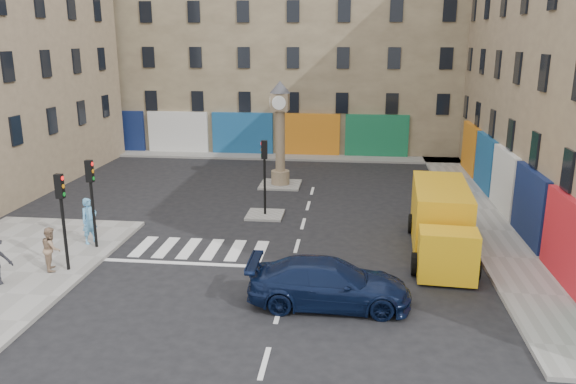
% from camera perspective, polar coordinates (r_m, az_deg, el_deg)
% --- Properties ---
extents(ground, '(120.00, 120.00, 0.00)m').
position_cam_1_polar(ground, '(20.40, -0.21, -9.51)').
color(ground, black).
rests_on(ground, ground).
extents(sidewalk_right, '(2.60, 30.00, 0.15)m').
position_cam_1_polar(sidewalk_right, '(30.33, 18.68, -1.75)').
color(sidewalk_right, gray).
rests_on(sidewalk_right, ground).
extents(sidewalk_far, '(32.00, 2.40, 0.15)m').
position_cam_1_polar(sidewalk_far, '(41.92, -2.07, 3.67)').
color(sidewalk_far, gray).
rests_on(sidewalk_far, ground).
extents(island_near, '(1.80, 1.80, 0.12)m').
position_cam_1_polar(island_near, '(28.03, -2.35, -2.33)').
color(island_near, gray).
rests_on(island_near, ground).
extents(island_far, '(2.40, 2.40, 0.12)m').
position_cam_1_polar(island_far, '(33.74, -0.78, 0.75)').
color(island_far, gray).
rests_on(island_far, ground).
extents(building_far, '(32.00, 10.00, 17.00)m').
position_cam_1_polar(building_far, '(46.78, -1.08, 15.29)').
color(building_far, '#968664').
rests_on(building_far, ground).
extents(traffic_light_left_near, '(0.28, 0.22, 3.70)m').
position_cam_1_polar(traffic_light_left_near, '(22.15, -22.00, -1.40)').
color(traffic_light_left_near, black).
rests_on(traffic_light_left_near, sidewalk_left).
extents(traffic_light_left_far, '(0.28, 0.22, 3.70)m').
position_cam_1_polar(traffic_light_left_far, '(24.20, -19.36, 0.22)').
color(traffic_light_left_far, black).
rests_on(traffic_light_left_far, sidewalk_left).
extents(traffic_light_island, '(0.28, 0.22, 3.70)m').
position_cam_1_polar(traffic_light_island, '(27.37, -2.40, 2.72)').
color(traffic_light_island, black).
rests_on(traffic_light_island, island_near).
extents(clock_pillar, '(1.20, 1.20, 6.10)m').
position_cam_1_polar(clock_pillar, '(33.02, -0.81, 6.61)').
color(clock_pillar, '#907B5E').
rests_on(clock_pillar, island_far).
extents(navy_sedan, '(5.39, 2.22, 1.56)m').
position_cam_1_polar(navy_sedan, '(18.79, 4.21, -9.22)').
color(navy_sedan, black).
rests_on(navy_sedan, ground).
extents(yellow_van, '(2.83, 7.33, 2.62)m').
position_cam_1_polar(yellow_van, '(24.02, 15.29, -2.84)').
color(yellow_van, '#F0AD14').
rests_on(yellow_van, ground).
extents(pedestrian_blue, '(0.77, 0.86, 1.97)m').
position_cam_1_polar(pedestrian_blue, '(25.15, -19.52, -2.77)').
color(pedestrian_blue, '#61ABDF').
rests_on(pedestrian_blue, sidewalk_left).
extents(pedestrian_tan, '(0.93, 1.00, 1.66)m').
position_cam_1_polar(pedestrian_tan, '(22.88, -22.91, -5.31)').
color(pedestrian_tan, '#97785D').
rests_on(pedestrian_tan, sidewalk_left).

